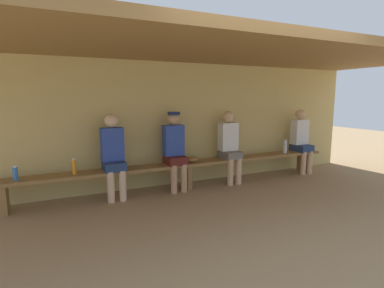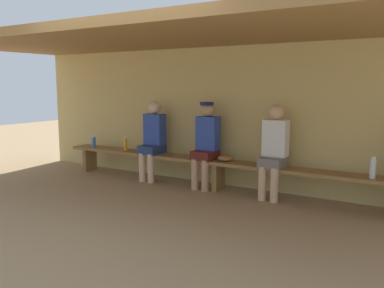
% 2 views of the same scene
% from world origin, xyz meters
% --- Properties ---
extents(ground_plane, '(24.00, 24.00, 0.00)m').
position_xyz_m(ground_plane, '(0.00, 0.00, 0.00)').
color(ground_plane, '#9E7F59').
extents(back_wall, '(8.00, 0.20, 2.20)m').
position_xyz_m(back_wall, '(0.00, 2.00, 1.10)').
color(back_wall, tan).
rests_on(back_wall, ground).
extents(dugout_roof, '(8.00, 2.80, 0.12)m').
position_xyz_m(dugout_roof, '(0.00, 0.70, 2.26)').
color(dugout_roof, olive).
rests_on(dugout_roof, back_wall).
extents(bench, '(6.00, 0.36, 0.46)m').
position_xyz_m(bench, '(0.00, 1.55, 0.39)').
color(bench, olive).
rests_on(bench, ground).
extents(player_leftmost, '(0.34, 0.42, 1.34)m').
position_xyz_m(player_leftmost, '(-0.22, 1.55, 0.75)').
color(player_leftmost, '#591E19').
rests_on(player_leftmost, ground).
extents(player_middle, '(0.34, 0.42, 1.34)m').
position_xyz_m(player_middle, '(-1.25, 1.55, 0.73)').
color(player_middle, navy).
rests_on(player_middle, ground).
extents(player_in_red, '(0.34, 0.42, 1.34)m').
position_xyz_m(player_in_red, '(0.88, 1.55, 0.73)').
color(player_in_red, slate).
rests_on(player_in_red, ground).
extents(player_in_blue, '(0.34, 0.42, 1.34)m').
position_xyz_m(player_in_blue, '(2.66, 1.55, 0.73)').
color(player_in_blue, navy).
rests_on(player_in_blue, ground).
extents(water_bottle_blue, '(0.07, 0.07, 0.27)m').
position_xyz_m(water_bottle_blue, '(2.18, 1.51, 0.59)').
color(water_bottle_blue, silver).
rests_on(water_bottle_blue, bench).
extents(water_bottle_clear, '(0.07, 0.07, 0.21)m').
position_xyz_m(water_bottle_clear, '(-2.59, 1.51, 0.56)').
color(water_bottle_clear, blue).
rests_on(water_bottle_clear, bench).
extents(water_bottle_green, '(0.06, 0.06, 0.24)m').
position_xyz_m(water_bottle_green, '(-1.84, 1.53, 0.57)').
color(water_bottle_green, orange).
rests_on(water_bottle_green, bench).
extents(baseball_glove_tan, '(0.29, 0.25, 0.09)m').
position_xyz_m(baseball_glove_tan, '(0.12, 1.55, 0.51)').
color(baseball_glove_tan, olive).
rests_on(baseball_glove_tan, bench).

